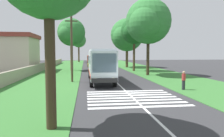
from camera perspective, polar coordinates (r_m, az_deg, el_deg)
ground at (r=17.92m, az=4.22°, el=-6.55°), size 160.00×160.00×0.00m
grass_verge_left at (r=32.75m, az=-15.45°, el=-1.74°), size 120.00×8.00×0.04m
grass_verge_right at (r=34.47m, az=12.65°, el=-1.39°), size 120.00×8.00×0.04m
centre_line at (r=32.61m, az=-1.03°, el=-1.64°), size 110.00×0.16×0.01m
coach_bus at (r=24.49m, az=-3.23°, el=1.42°), size 11.16×2.62×3.73m
zebra_crossing at (r=15.98m, az=5.68°, el=-7.88°), size 5.85×6.80×0.01m
trailing_car_0 at (r=41.58m, az=-4.76°, el=0.54°), size 4.30×1.78×1.43m
trailing_car_1 at (r=51.35m, az=-5.65°, el=1.24°), size 4.30×1.78×1.43m
trailing_car_2 at (r=60.90m, az=-5.43°, el=1.72°), size 4.30×1.78×1.43m
trailing_minibus_0 at (r=68.07m, az=-5.85°, el=2.72°), size 6.00×2.14×2.53m
roadside_tree_left_0 at (r=40.70m, az=-11.08°, el=9.37°), size 6.20×5.17×9.74m
roadside_tree_left_1 at (r=77.83m, az=-9.12°, el=7.45°), size 6.57×5.28×10.54m
roadside_tree_right_0 at (r=38.98m, az=5.81°, el=9.87°), size 5.96×4.82×9.72m
roadside_tree_right_1 at (r=31.95m, az=9.50°, el=12.20°), size 7.84×6.66×11.27m
roadside_tree_right_2 at (r=48.75m, az=3.85°, el=8.83°), size 8.85×7.49×11.15m
utility_pole at (r=24.36m, az=-10.86°, el=5.52°), size 0.24×1.40×7.48m
roadside_wall at (r=38.20m, az=-19.46°, el=0.08°), size 70.00×0.40×1.38m
roadside_building at (r=42.20m, az=-25.83°, el=3.90°), size 8.96×9.17×6.70m
pedestrian at (r=19.99m, az=18.84°, el=-3.01°), size 0.34×0.34×1.69m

